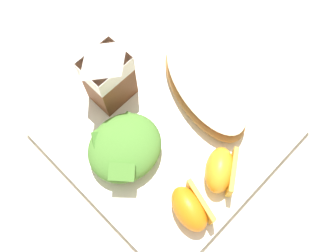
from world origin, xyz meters
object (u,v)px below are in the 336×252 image
(white_plate, at_px, (168,131))
(orange_wedge_middle, at_px, (221,170))
(green_salad_pile, at_px, (125,147))
(milk_carton, at_px, (107,73))
(cheesy_pizza_bread, at_px, (204,89))
(orange_wedge_front, at_px, (190,208))

(white_plate, height_order, orange_wedge_middle, orange_wedge_middle)
(green_salad_pile, height_order, milk_carton, milk_carton)
(white_plate, distance_m, milk_carton, 0.12)
(white_plate, relative_size, green_salad_pile, 2.80)
(white_plate, relative_size, milk_carton, 2.55)
(green_salad_pile, bearing_deg, milk_carton, 58.36)
(green_salad_pile, distance_m, milk_carton, 0.10)
(milk_carton, distance_m, orange_wedge_middle, 0.19)
(cheesy_pizza_bread, relative_size, milk_carton, 1.69)
(green_salad_pile, xyz_separation_m, orange_wedge_front, (0.00, -0.11, -0.00))
(cheesy_pizza_bread, height_order, green_salad_pile, green_salad_pile)
(green_salad_pile, bearing_deg, cheesy_pizza_bread, -6.69)
(white_plate, distance_m, orange_wedge_front, 0.12)
(orange_wedge_front, xyz_separation_m, orange_wedge_middle, (0.06, 0.00, 0.00))
(cheesy_pizza_bread, distance_m, milk_carton, 0.13)
(white_plate, xyz_separation_m, orange_wedge_front, (-0.06, -0.10, 0.03))
(cheesy_pizza_bread, relative_size, orange_wedge_front, 2.76)
(milk_carton, relative_size, orange_wedge_middle, 1.57)
(white_plate, distance_m, orange_wedge_middle, 0.10)
(white_plate, bearing_deg, cheesy_pizza_bread, 0.65)
(cheesy_pizza_bread, relative_size, green_salad_pile, 1.86)
(orange_wedge_front, distance_m, orange_wedge_middle, 0.06)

